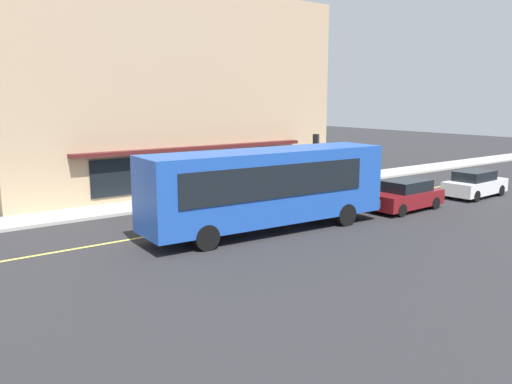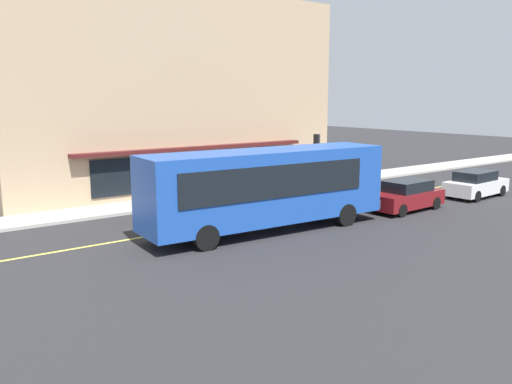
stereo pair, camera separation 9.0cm
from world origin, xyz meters
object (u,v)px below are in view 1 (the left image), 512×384
object	(u,v)px
car_silver	(329,179)
pedestrian_by_curb	(225,178)
traffic_light	(316,147)
bus	(268,186)
car_maroon	(406,196)
pedestrian_at_corner	(246,174)
pedestrian_near_storefront	(291,167)
car_white	(475,184)

from	to	relation	value
car_silver	pedestrian_by_curb	world-z (taller)	pedestrian_by_curb
traffic_light	bus	bearing A→B (deg)	-143.12
car_maroon	pedestrian_at_corner	bearing A→B (deg)	114.49
pedestrian_near_storefront	pedestrian_by_curb	bearing A→B (deg)	-168.96
bus	traffic_light	bearing A→B (deg)	36.88
pedestrian_near_storefront	pedestrian_at_corner	xyz separation A→B (m)	(-4.08, -0.67, -0.00)
traffic_light	car_white	distance (m)	9.69
traffic_light	pedestrian_at_corner	xyz separation A→B (m)	(-5.29, 0.34, -1.30)
pedestrian_near_storefront	bus	bearing A→B (deg)	-135.67
car_white	traffic_light	bearing A→B (deg)	119.88
car_maroon	pedestrian_by_curb	world-z (taller)	pedestrian_by_curb
car_white	pedestrian_by_curb	xyz separation A→B (m)	(-11.89, 8.11, 0.49)
car_maroon	pedestrian_at_corner	xyz separation A→B (m)	(-3.86, 8.47, 0.50)
bus	pedestrian_by_curb	size ratio (longest dim) A/B	6.31
car_maroon	traffic_light	bearing A→B (deg)	80.01
bus	car_white	size ratio (longest dim) A/B	2.57
bus	car_maroon	world-z (taller)	bus
car_white	car_silver	bearing A→B (deg)	131.14
bus	traffic_light	size ratio (longest dim) A/B	3.52
traffic_light	car_silver	size ratio (longest dim) A/B	0.73
car_white	pedestrian_near_storefront	size ratio (longest dim) A/B	2.43
car_maroon	pedestrian_by_curb	distance (m)	9.83
car_white	pedestrian_near_storefront	xyz separation A→B (m)	(-5.95, 9.27, 0.50)
car_maroon	pedestrian_near_storefront	size ratio (longest dim) A/B	2.42
car_silver	traffic_light	bearing A→B (deg)	68.54
pedestrian_near_storefront	pedestrian_at_corner	world-z (taller)	pedestrian_near_storefront
car_maroon	pedestrian_at_corner	size ratio (longest dim) A/B	2.42
car_silver	pedestrian_by_curb	bearing A→B (deg)	164.23
pedestrian_at_corner	pedestrian_by_curb	bearing A→B (deg)	-165.30
traffic_light	pedestrian_at_corner	world-z (taller)	traffic_light
car_silver	pedestrian_at_corner	size ratio (longest dim) A/B	2.43
bus	car_white	distance (m)	14.51
bus	car_silver	world-z (taller)	bus
bus	pedestrian_at_corner	size ratio (longest dim) A/B	6.26
bus	pedestrian_near_storefront	distance (m)	11.86
pedestrian_by_curb	car_silver	bearing A→B (deg)	-15.77
pedestrian_near_storefront	pedestrian_at_corner	distance (m)	4.14
car_silver	car_white	distance (m)	8.37
car_maroon	bus	bearing A→B (deg)	173.99
bus	car_maroon	xyz separation A→B (m)	(8.25, -0.87, -1.24)
car_white	pedestrian_near_storefront	world-z (taller)	pedestrian_near_storefront
car_silver	car_white	xyz separation A→B (m)	(5.51, -6.31, 0.00)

